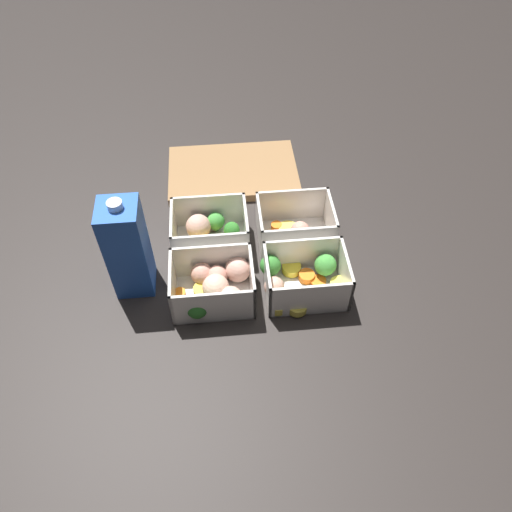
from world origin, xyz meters
The scene contains 7 objects.
ground_plane centered at (0.00, 0.00, 0.00)m, with size 4.00×4.00×0.00m, color #282321.
container_near_left centered at (-0.08, -0.06, 0.03)m, with size 0.15×0.12×0.08m.
container_near_right centered at (0.07, -0.06, 0.03)m, with size 0.16×0.13×0.08m.
container_far_left centered at (-0.08, 0.07, 0.03)m, with size 0.14×0.11×0.08m.
container_far_right centered at (0.09, 0.05, 0.03)m, with size 0.14×0.12×0.08m.
juice_carton centered at (-0.22, -0.02, 0.10)m, with size 0.07×0.07×0.20m.
cutting_board centered at (-0.03, 0.26, 0.01)m, with size 0.28×0.18×0.02m.
Camera 1 is at (-0.06, -0.59, 0.72)m, focal length 35.00 mm.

